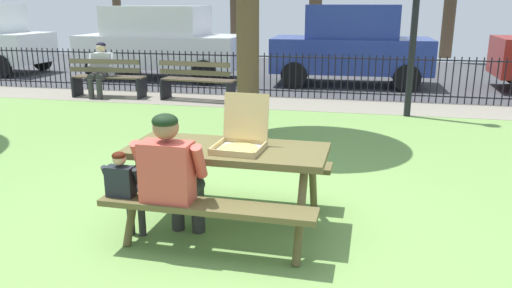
{
  "coord_description": "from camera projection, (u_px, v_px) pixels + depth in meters",
  "views": [
    {
      "loc": [
        1.2,
        -3.98,
        2.03
      ],
      "look_at": [
        0.24,
        0.41,
        0.75
      ],
      "focal_mm": 35.04,
      "sensor_mm": 36.0,
      "label": 1
    }
  ],
  "objects": [
    {
      "name": "park_bench_left",
      "position": [
        108.0,
        78.0,
        10.99
      ],
      "size": [
        1.62,
        0.54,
        0.85
      ],
      "color": "brown",
      "rests_on": "ground"
    },
    {
      "name": "pizza_slice_on_table",
      "position": [
        161.0,
        146.0,
        4.52
      ],
      "size": [
        0.3,
        0.28,
        0.02
      ],
      "color": "#F2CC4E",
      "rests_on": "picnic_table_foreground"
    },
    {
      "name": "adult_at_table",
      "position": [
        172.0,
        174.0,
        4.13
      ],
      "size": [
        0.61,
        0.59,
        1.19
      ],
      "color": "#2A2A2A",
      "rests_on": "ground"
    },
    {
      "name": "child_at_table",
      "position": [
        125.0,
        187.0,
        4.24
      ],
      "size": [
        0.33,
        0.32,
        0.85
      ],
      "color": "#2C2C2C",
      "rests_on": "ground"
    },
    {
      "name": "cobblestone_walkway",
      "position": [
        304.0,
        104.0,
        10.34
      ],
      "size": [
        28.0,
        1.4,
        0.01
      ],
      "primitive_type": "cube",
      "color": "gray"
    },
    {
      "name": "parked_car_left",
      "position": [
        160.0,
        42.0,
        13.55
      ],
      "size": [
        4.42,
        1.94,
        1.94
      ],
      "color": "white",
      "rests_on": "ground"
    },
    {
      "name": "iron_fence_streetside",
      "position": [
        309.0,
        76.0,
        10.86
      ],
      "size": [
        19.6,
        0.03,
        0.97
      ],
      "color": "black",
      "rests_on": "ground"
    },
    {
      "name": "ground",
      "position": [
        255.0,
        182.0,
        5.9
      ],
      "size": [
        28.0,
        10.87,
        0.02
      ],
      "primitive_type": "cube",
      "color": "#739D4E"
    },
    {
      "name": "street_asphalt",
      "position": [
        323.0,
        74.0,
        14.69
      ],
      "size": [
        28.0,
        7.86,
        0.01
      ],
      "primitive_type": "cube",
      "color": "#424247"
    },
    {
      "name": "parked_car_center",
      "position": [
        351.0,
        45.0,
        12.5
      ],
      "size": [
        3.95,
        1.93,
        1.98
      ],
      "color": "navy",
      "rests_on": "ground"
    },
    {
      "name": "picnic_table_foreground",
      "position": [
        227.0,
        166.0,
        4.55
      ],
      "size": [
        1.82,
        1.51,
        0.79
      ],
      "color": "brown",
      "rests_on": "ground"
    },
    {
      "name": "pizza_box_open",
      "position": [
        241.0,
        139.0,
        4.44
      ],
      "size": [
        0.45,
        0.5,
        0.47
      ],
      "color": "tan",
      "rests_on": "picnic_table_foreground"
    },
    {
      "name": "person_on_park_bench",
      "position": [
        101.0,
        67.0,
        10.97
      ],
      "size": [
        0.61,
        0.59,
        1.19
      ],
      "color": "#303030",
      "rests_on": "ground"
    },
    {
      "name": "park_bench_center",
      "position": [
        197.0,
        81.0,
        10.57
      ],
      "size": [
        1.63,
        0.61,
        0.85
      ],
      "color": "brown",
      "rests_on": "ground"
    }
  ]
}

